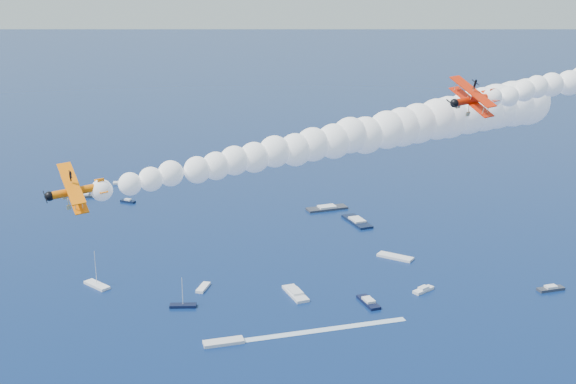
# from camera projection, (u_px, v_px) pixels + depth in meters

# --- Properties ---
(biplane_lead) EXTENTS (10.41, 10.96, 7.44)m
(biplane_lead) POSITION_uv_depth(u_px,v_px,m) (473.00, 100.00, 91.94)
(biplane_lead) COLOR red
(biplane_trail) EXTENTS (10.04, 10.65, 7.31)m
(biplane_trail) POSITION_uv_depth(u_px,v_px,m) (76.00, 191.00, 80.44)
(biplane_trail) COLOR orange
(smoke_trail_trail) EXTENTS (68.94, 65.15, 11.63)m
(smoke_trail_trail) POSITION_uv_depth(u_px,v_px,m) (342.00, 139.00, 93.57)
(smoke_trail_trail) COLOR white
(spectator_boats) EXTENTS (214.79, 170.61, 0.70)m
(spectator_boats) POSITION_uv_depth(u_px,v_px,m) (275.00, 285.00, 189.28)
(spectator_boats) COLOR silver
(spectator_boats) RESTS_ON ground
(boat_wakes) EXTENTS (99.88, 61.70, 0.04)m
(boat_wakes) POSITION_uv_depth(u_px,v_px,m) (154.00, 378.00, 147.21)
(boat_wakes) COLOR white
(boat_wakes) RESTS_ON ground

